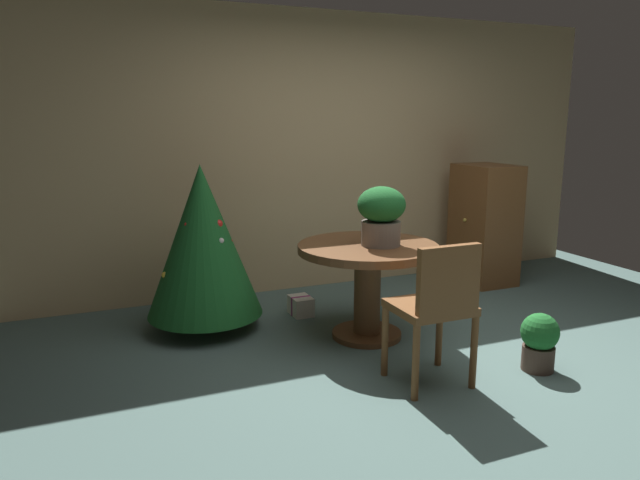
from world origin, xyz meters
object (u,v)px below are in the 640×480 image
Objects in this scene: flower_vase at (381,213)px; wooden_chair_near at (437,304)px; wooden_cabinet at (484,224)px; potted_plant at (539,340)px; holiday_tree at (203,241)px; gift_box_cream at (301,306)px; round_dining_table at (368,269)px.

wooden_chair_near is at bearing -94.86° from flower_vase.
wooden_chair_near is at bearing -134.41° from wooden_cabinet.
wooden_chair_near is 2.36× the size of potted_plant.
holiday_tree is 1.10× the size of wooden_cabinet.
wooden_chair_near reaches higher than gift_box_cream.
round_dining_table is 0.80× the size of holiday_tree.
potted_plant is at bearing -57.20° from gift_box_cream.
flower_vase is 1.38m from holiday_tree.
round_dining_table is at bearing 90.00° from wooden_chair_near.
holiday_tree is at bearing 125.22° from wooden_chair_near.
round_dining_table is 0.88× the size of wooden_cabinet.
potted_plant is (1.86, -1.61, -0.50)m from holiday_tree.
gift_box_cream is at bearing 122.80° from potted_plant.
gift_box_cream is 1.94m from potted_plant.
holiday_tree reaches higher than potted_plant.
gift_box_cream is (0.81, 0.02, -0.63)m from holiday_tree.
flower_vase is at bearing 85.14° from wooden_chair_near.
round_dining_table reaches higher than potted_plant.
round_dining_table is 0.43m from flower_vase.
wooden_chair_near is at bearing -79.72° from gift_box_cream.
potted_plant is at bearing -118.15° from wooden_cabinet.
wooden_cabinet is at bearing 29.48° from flower_vase.
flower_vase is at bearing -39.44° from round_dining_table.
round_dining_table is at bearing 140.56° from flower_vase.
holiday_tree is at bearing 139.06° from potted_plant.
wooden_chair_near is 4.07× the size of gift_box_cream.
flower_vase is at bearing -63.64° from gift_box_cream.
wooden_cabinet is 2.16m from potted_plant.
gift_box_cream is at bearing 116.36° from flower_vase.
potted_plant is at bearing -40.94° from holiday_tree.
flower_vase is (0.07, -0.06, 0.42)m from round_dining_table.
wooden_cabinet reaches higher than wooden_chair_near.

